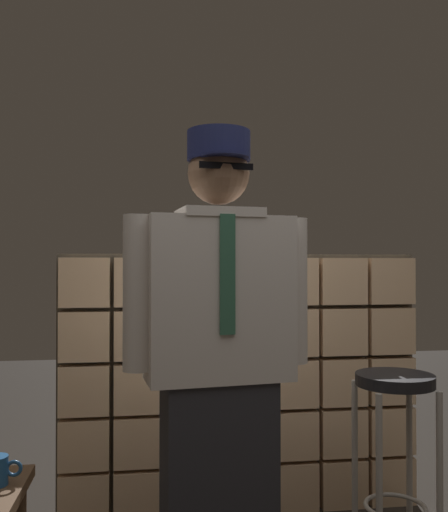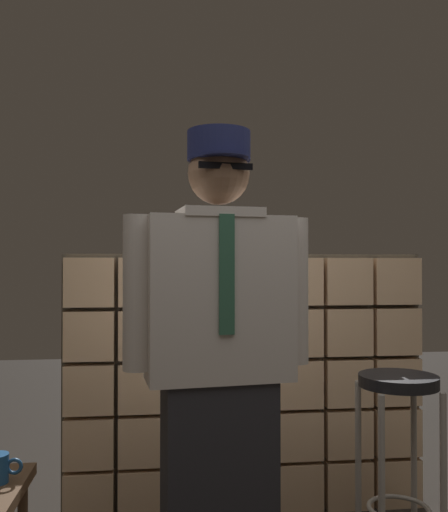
% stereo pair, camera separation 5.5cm
% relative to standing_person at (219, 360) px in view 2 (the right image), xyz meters
% --- Properties ---
extents(glass_block_wall, '(1.92, 0.10, 1.38)m').
position_rel_standing_person_xyz_m(glass_block_wall, '(0.24, 0.80, -0.27)').
color(glass_block_wall, '#E0B78C').
rests_on(glass_block_wall, ground).
extents(standing_person, '(0.73, 0.34, 1.81)m').
position_rel_standing_person_xyz_m(standing_person, '(0.00, 0.00, 0.00)').
color(standing_person, '#28282D').
rests_on(standing_person, ground).
extents(bar_stool, '(0.34, 0.34, 0.82)m').
position_rel_standing_person_xyz_m(bar_stool, '(0.81, 0.22, -0.33)').
color(bar_stool, black).
rests_on(bar_stool, ground).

